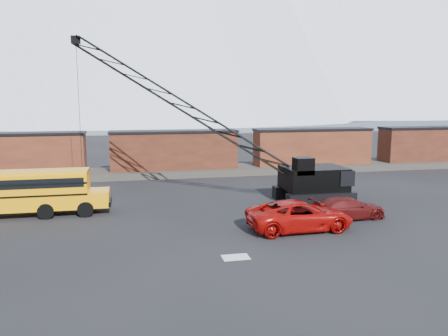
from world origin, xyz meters
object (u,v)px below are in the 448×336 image
at_px(red_pickup, 300,215).
at_px(school_bus, 19,191).
at_px(maroon_suv, 348,208).
at_px(crawler_crane, 189,110).

bearing_deg(red_pickup, school_bus, 66.83).
distance_m(maroon_suv, crawler_crane, 14.09).
height_order(red_pickup, maroon_suv, red_pickup).
height_order(school_bus, crawler_crane, crawler_crane).
bearing_deg(maroon_suv, red_pickup, 108.87).
xyz_separation_m(red_pickup, maroon_suv, (4.21, 1.73, -0.17)).
relative_size(school_bus, red_pickup, 1.75).
bearing_deg(school_bus, maroon_suv, -13.71).
bearing_deg(maroon_suv, school_bus, 72.86).
bearing_deg(school_bus, crawler_crane, 10.24).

